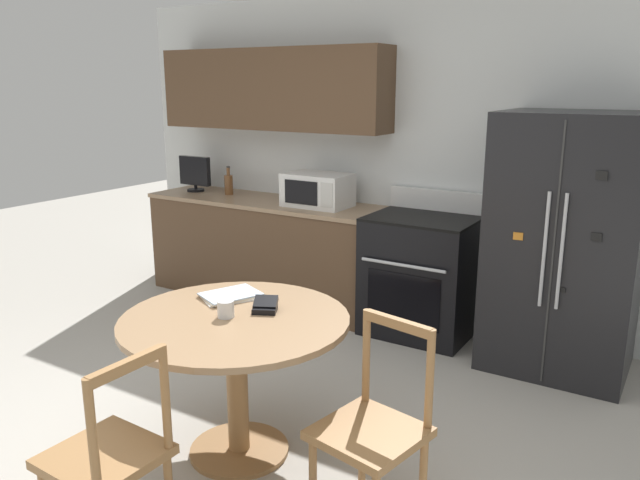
% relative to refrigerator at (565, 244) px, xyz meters
% --- Properties ---
extents(ground_plane, '(14.00, 14.00, 0.00)m').
position_rel_refrigerator_xyz_m(ground_plane, '(-1.42, -2.21, -0.86)').
color(ground_plane, '#B2ADA3').
extents(back_wall, '(5.20, 0.44, 2.60)m').
position_rel_refrigerator_xyz_m(back_wall, '(-1.72, 0.38, 0.59)').
color(back_wall, silver).
rests_on(back_wall, ground_plane).
extents(kitchen_counter, '(2.20, 0.64, 0.90)m').
position_rel_refrigerator_xyz_m(kitchen_counter, '(-2.53, 0.08, -0.41)').
color(kitchen_counter, brown).
rests_on(kitchen_counter, ground_plane).
extents(refrigerator, '(0.92, 0.77, 1.72)m').
position_rel_refrigerator_xyz_m(refrigerator, '(0.00, 0.00, 0.00)').
color(refrigerator, black).
rests_on(refrigerator, ground_plane).
extents(oven_range, '(0.79, 0.68, 1.08)m').
position_rel_refrigerator_xyz_m(oven_range, '(-1.03, 0.06, -0.39)').
color(oven_range, black).
rests_on(oven_range, ground_plane).
extents(microwave, '(0.54, 0.36, 0.27)m').
position_rel_refrigerator_xyz_m(microwave, '(-1.98, 0.07, 0.18)').
color(microwave, white).
rests_on(microwave, kitchen_counter).
extents(countertop_tv, '(0.34, 0.16, 0.33)m').
position_rel_refrigerator_xyz_m(countertop_tv, '(-3.34, 0.09, 0.21)').
color(countertop_tv, black).
rests_on(countertop_tv, kitchen_counter).
extents(counter_bottle, '(0.08, 0.08, 0.26)m').
position_rel_refrigerator_xyz_m(counter_bottle, '(-2.96, 0.12, 0.14)').
color(counter_bottle, brown).
rests_on(counter_bottle, kitchen_counter).
extents(dining_table, '(1.15, 1.15, 0.76)m').
position_rel_refrigerator_xyz_m(dining_table, '(-1.18, -1.98, -0.26)').
color(dining_table, '#997551').
rests_on(dining_table, ground_plane).
extents(dining_chair_right, '(0.49, 0.49, 0.90)m').
position_rel_refrigerator_xyz_m(dining_chair_right, '(-0.36, -2.06, -0.43)').
color(dining_chair_right, '#9E7042').
rests_on(dining_chair_right, ground_plane).
extents(dining_chair_near, '(0.44, 0.44, 0.90)m').
position_rel_refrigerator_xyz_m(dining_chair_near, '(-1.17, -2.81, -0.43)').
color(dining_chair_near, '#9E7042').
rests_on(dining_chair_near, ground_plane).
extents(candle_glass, '(0.08, 0.08, 0.09)m').
position_rel_refrigerator_xyz_m(candle_glass, '(-1.22, -2.00, -0.07)').
color(candle_glass, silver).
rests_on(candle_glass, dining_table).
extents(wallet, '(0.16, 0.17, 0.07)m').
position_rel_refrigerator_xyz_m(wallet, '(-1.11, -1.83, -0.08)').
color(wallet, black).
rests_on(wallet, dining_table).
extents(mail_stack, '(0.35, 0.37, 0.02)m').
position_rel_refrigerator_xyz_m(mail_stack, '(-1.39, -1.76, -0.09)').
color(mail_stack, white).
rests_on(mail_stack, dining_table).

